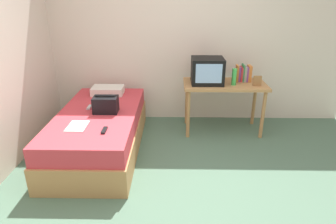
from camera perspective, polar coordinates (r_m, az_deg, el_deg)
The scene contains 13 objects.
ground_plane at distance 3.18m, azimuth 2.41°, elevation -15.00°, with size 8.00×8.00×0.00m, color #4C6B56.
wall_back at distance 4.58m, azimuth 2.17°, elevation 14.37°, with size 5.20×0.10×2.60m, color beige.
bed at distance 3.89m, azimuth -13.19°, elevation -3.68°, with size 1.00×2.00×0.54m.
desk at distance 4.27m, azimuth 10.92°, elevation 4.38°, with size 1.16×0.60×0.74m.
tv at distance 4.14m, azimuth 7.68°, elevation 7.97°, with size 0.44×0.39×0.36m.
water_bottle at distance 4.14m, azimuth 12.77°, elevation 6.70°, with size 0.06×0.06×0.23m, color green.
book_row at distance 4.38m, azimuth 14.51°, elevation 7.28°, with size 0.21×0.17×0.24m.
picture_frame at distance 4.19m, azimuth 17.04°, elevation 5.82°, with size 0.11×0.02×0.14m, color olive.
pillow at distance 4.40m, azimuth -11.65°, elevation 4.16°, with size 0.45×0.30×0.11m, color silver.
handbag at distance 3.71m, azimuth -12.06°, elevation 1.44°, with size 0.30×0.20×0.22m.
magazine at distance 3.43m, azimuth -17.29°, elevation -2.64°, with size 0.21×0.29×0.01m, color white.
remote_dark at distance 3.23m, azimuth -12.33°, elevation -3.50°, with size 0.04×0.16×0.02m, color black.
remote_silver at distance 3.92m, azimuth -15.08°, elevation 0.92°, with size 0.04×0.14×0.02m, color #B7B7BC.
Camera 1 is at (-0.08, -2.53, 1.93)m, focal length 31.24 mm.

